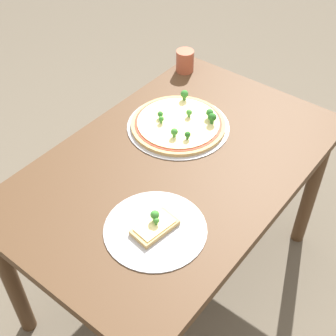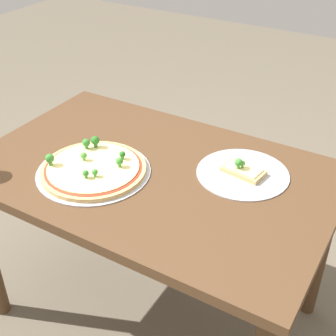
% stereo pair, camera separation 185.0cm
% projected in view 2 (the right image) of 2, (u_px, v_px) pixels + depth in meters
% --- Properties ---
extents(ground_plane, '(8.00, 8.00, 0.00)m').
position_uv_depth(ground_plane, '(155.00, 309.00, 1.98)').
color(ground_plane, brown).
extents(dining_table, '(1.22, 0.78, 0.71)m').
position_uv_depth(dining_table, '(153.00, 192.00, 1.64)').
color(dining_table, '#4C331E').
rests_on(dining_table, ground_plane).
extents(pizza_tray_whole, '(0.39, 0.39, 0.07)m').
position_uv_depth(pizza_tray_whole, '(93.00, 169.00, 1.57)').
color(pizza_tray_whole, '#A3A3A8').
rests_on(pizza_tray_whole, dining_table).
extents(pizza_tray_slice, '(0.31, 0.31, 0.06)m').
position_uv_depth(pizza_tray_slice, '(243.00, 172.00, 1.57)').
color(pizza_tray_slice, '#A3A3A8').
rests_on(pizza_tray_slice, dining_table).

